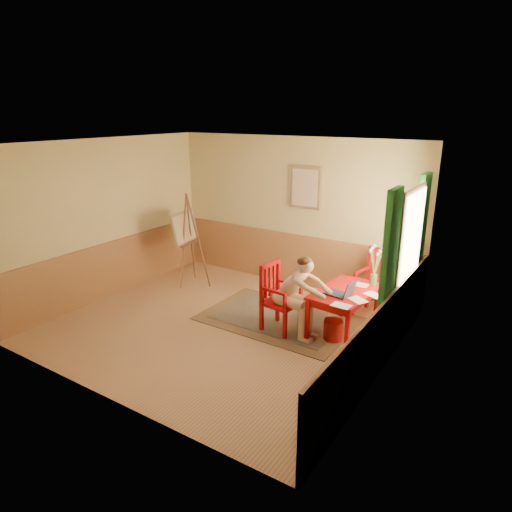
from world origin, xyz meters
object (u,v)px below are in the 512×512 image
Objects in this scene: table at (346,296)px; easel at (186,231)px; chair_back at (375,283)px; chair_left at (279,297)px; laptop at (341,292)px; figure at (296,292)px.

table is 0.70× the size of easel.
chair_back is at bearing 82.44° from table.
easel reaches higher than chair_left.
laptop is at bearing -85.85° from table.
figure reaches higher than table.
chair_left is 0.97× the size of chair_back.
laptop is at bearing -10.01° from easel.
laptop is (-0.11, -1.18, 0.22)m from chair_back.
chair_left is at bearing -17.05° from easel.
chair_back is at bearing 51.89° from chair_left.
easel is (-3.50, -0.58, 0.51)m from chair_back.
easel reaches higher than table.
table is 0.26m from laptop.
chair_left is 0.98m from laptop.
chair_left is at bearing -157.73° from table.
figure reaches higher than chair_back.
chair_left is 0.84× the size of figure.
chair_left is 0.60× the size of easel.
table is at bearing -6.37° from easel.
chair_left is 1.70m from chair_back.
chair_left is (-0.92, -0.38, -0.10)m from table.
table is 1.18× the size of chair_left.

